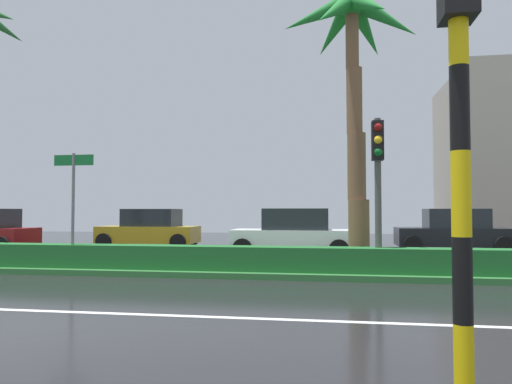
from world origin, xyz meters
name	(u,v)px	position (x,y,z in m)	size (l,w,h in m)	color
ground_plane	(166,266)	(0.00, 9.00, -0.05)	(90.00, 42.00, 0.10)	black
near_lane_divider_stripe	(20,310)	(0.00, 2.00, 0.00)	(81.00, 0.14, 0.01)	white
median_strip	(154,265)	(0.00, 8.00, 0.07)	(85.50, 4.00, 0.15)	#2D6B33
median_hedge	(134,257)	(0.00, 6.60, 0.45)	(76.50, 0.70, 0.60)	#1E6028
palm_tree_centre_left	(352,50)	(5.65, 7.86, 5.99)	(3.81, 3.55, 7.69)	brown
traffic_signal_median_right	(378,166)	(6.18, 6.70, 2.73)	(0.28, 0.43, 3.75)	#4C4C47
street_name_sign	(73,194)	(-1.63, 6.41, 2.08)	(1.10, 0.08, 3.00)	slate
traffic_signal_foreground	(458,57)	(6.14, -1.07, 2.93)	(0.28, 0.43, 4.27)	yellow
car_in_traffic_second	(150,229)	(-2.88, 14.95, 0.83)	(4.30, 2.02, 1.72)	#B28C1E
car_in_traffic_third	(293,233)	(3.69, 12.06, 0.83)	(4.30, 2.02, 1.72)	white
car_in_traffic_fourth	(453,231)	(9.84, 14.95, 0.83)	(4.30, 2.02, 1.72)	black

